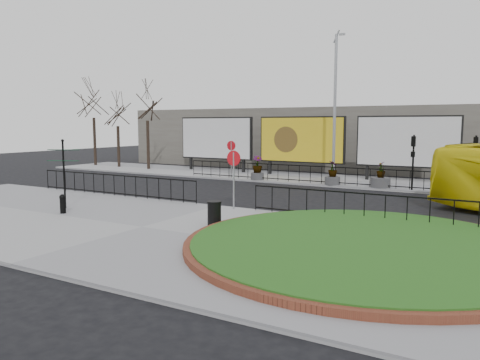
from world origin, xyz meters
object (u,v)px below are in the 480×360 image
Objects in this scene: bollard at (63,203)px; planter_a at (257,170)px; planter_b at (333,176)px; litter_bin at (214,213)px; lamp_post at (335,106)px; billboard_mid at (301,140)px; planter_c at (381,179)px; fingerpost_sign at (64,167)px.

bollard is 0.50× the size of planter_a.
planter_a reaches higher than planter_b.
litter_bin is at bearing -89.84° from planter_b.
billboard_mid is at bearing 146.75° from lamp_post.
lamp_post reaches higher than planter_c.
lamp_post is at bearing 19.41° from planter_a.
planter_c is at bearing 78.13° from litter_bin.
lamp_post is 11.90× the size of bollard.
litter_bin is at bearing -77.88° from billboard_mid.
fingerpost_sign is 1.77m from bollard.
lamp_post is 3.14× the size of fingerpost_sign.
fingerpost_sign is (-3.78, -16.85, -0.70)m from billboard_mid.
planter_c is (2.78, 0.13, -0.06)m from planter_b.
planter_b reaches higher than litter_bin.
billboard_mid reaches higher than bollard.
billboard_mid is at bearing 57.16° from fingerpost_sign.
billboard_mid is at bearing 151.27° from planter_c.
fingerpost_sign is at bearing -126.87° from planter_c.
planter_a is at bearing 111.46° from litter_bin.
billboard_mid is 4.23m from lamp_post.
fingerpost_sign reaches higher than planter_c.
planter_a is 7.81m from planter_c.
bollard is at bearing -95.81° from planter_a.
planter_b is (5.03, 0.00, -0.12)m from planter_a.
planter_a is at bearing 60.21° from fingerpost_sign.
lamp_post reaches higher than litter_bin.
planter_a reaches higher than bollard.
planter_c is (10.06, 13.41, -1.30)m from fingerpost_sign.
lamp_post reaches higher than planter_a.
fingerpost_sign is 3.79× the size of bollard.
planter_c is at bearing 56.95° from bollard.
bollard is 0.55× the size of planter_b.
lamp_post is 15.13m from litter_bin.
planter_a is 5.04m from planter_b.
planter_b is at bearing 0.00° from planter_a.
bollard is at bearing -123.05° from planter_c.
billboard_mid is 4.35× the size of planter_b.
litter_bin is (7.32, 0.38, -1.34)m from fingerpost_sign.
lamp_post is 6.29m from planter_a.
fingerpost_sign is at bearing -114.53° from lamp_post.
billboard_mid reaches higher than planter_b.
bollard is 14.15m from planter_a.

